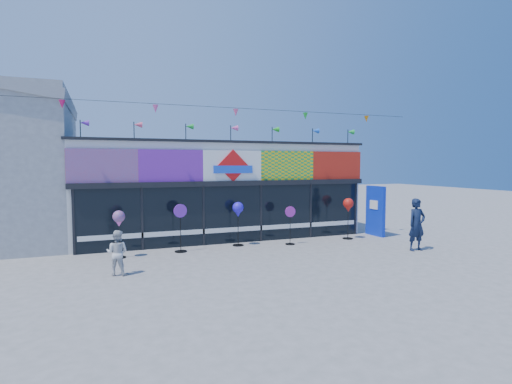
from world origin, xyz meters
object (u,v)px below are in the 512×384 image
spinner_2 (238,211)px  child (117,253)px  spinner_1 (181,227)px  adult_man (417,225)px  spinner_0 (119,220)px  spinner_4 (348,206)px  blue_sign (375,211)px  spinner_3 (290,224)px

spinner_2 → child: spinner_2 is taller
spinner_1 → adult_man: size_ratio=0.91×
spinner_0 → spinner_1: spinner_1 is taller
spinner_1 → spinner_2: size_ratio=1.02×
spinner_4 → spinner_0: bearing=-179.1°
spinner_2 → blue_sign: bearing=-0.9°
spinner_3 → child: bearing=-161.8°
spinner_2 → child: 5.29m
spinner_2 → child: size_ratio=1.32×
spinner_0 → adult_man: 10.55m
spinner_0 → adult_man: adult_man is taller
spinner_1 → spinner_2: 2.35m
blue_sign → spinner_3: size_ratio=1.46×
spinner_2 → spinner_3: size_ratio=1.13×
adult_man → spinner_4: bearing=111.2°
spinner_0 → blue_sign: bearing=2.0°
spinner_1 → spinner_2: bearing=7.6°
spinner_1 → spinner_3: size_ratio=1.15×
blue_sign → spinner_1: blue_sign is taller
adult_man → child: 10.35m
spinner_0 → spinner_4: spinner_4 is taller
blue_sign → spinner_1: 8.65m
spinner_1 → adult_man: adult_man is taller
spinner_3 → adult_man: bearing=-34.8°
spinner_0 → spinner_4: size_ratio=0.93×
spinner_0 → spinner_2: bearing=6.3°
spinner_1 → child: bearing=-133.6°
adult_man → spinner_2: bearing=152.5°
blue_sign → spinner_1: size_ratio=1.27×
spinner_4 → adult_man: adult_man is taller
spinner_0 → spinner_4: (9.16, 0.14, 0.10)m
spinner_1 → spinner_2: (2.28, 0.31, 0.45)m
spinner_2 → spinner_3: (1.99, -0.51, -0.56)m
spinner_4 → child: size_ratio=1.34×
child → spinner_4: bearing=-142.8°
spinner_4 → adult_man: 3.05m
spinner_3 → blue_sign: bearing=5.4°
spinner_3 → child: size_ratio=1.17×
blue_sign → adult_man: size_ratio=1.15×
blue_sign → spinner_2: (-6.36, 0.10, 0.26)m
spinner_2 → child: bearing=-149.6°
blue_sign → child: blue_sign is taller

